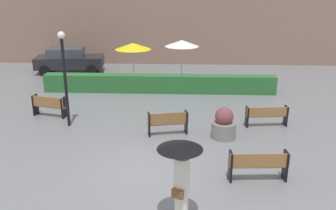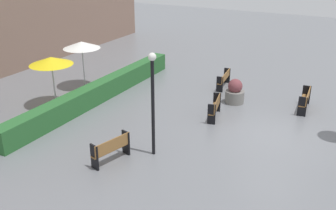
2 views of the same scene
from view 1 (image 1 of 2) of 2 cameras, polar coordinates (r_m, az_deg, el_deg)
name	(u,v)px [view 1 (image 1 of 2)]	position (r m, az deg, el deg)	size (l,w,h in m)	color
ground_plane	(145,168)	(11.75, -3.49, -9.64)	(60.00, 60.00, 0.00)	slate
bench_near_right	(258,164)	(11.12, 13.72, -8.82)	(1.74, 0.49, 0.90)	olive
bench_far_right	(267,115)	(15.28, 14.95, -1.46)	(1.73, 0.52, 0.82)	olive
bench_far_left	(49,105)	(16.63, -17.86, 0.02)	(1.55, 0.71, 0.91)	olive
bench_mid_center	(168,122)	(13.94, -0.02, -2.59)	(1.56, 0.65, 0.90)	brown
pedestrian_with_umbrella	(181,170)	(8.69, 1.99, -9.89)	(1.06, 1.06, 2.10)	silver
planter_pot	(224,125)	(13.85, 8.57, -3.01)	(0.91, 0.91, 1.18)	slate
lamp_post	(64,69)	(14.87, -15.65, 5.30)	(0.28, 0.28, 3.77)	black
patio_umbrella_yellow	(133,46)	(20.60, -5.39, 8.98)	(1.98, 1.98, 2.35)	silver
patio_umbrella_white	(182,43)	(20.83, 2.14, 9.45)	(1.90, 1.90, 2.46)	silver
hedge_strip	(159,84)	(19.42, -1.36, 3.30)	(12.04, 0.70, 0.92)	#28602D
parked_car	(69,60)	(24.59, -14.99, 6.75)	(4.39, 2.40, 1.57)	black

